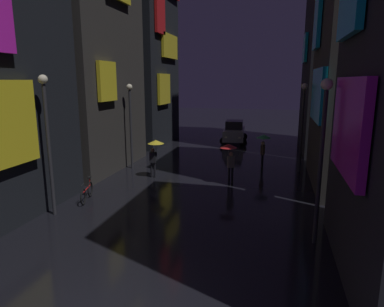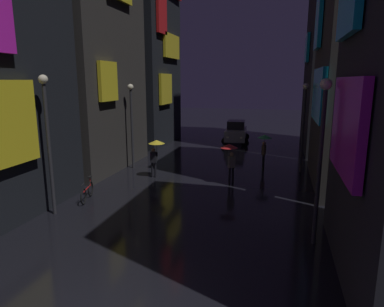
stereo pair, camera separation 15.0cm
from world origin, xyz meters
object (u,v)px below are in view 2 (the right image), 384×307
object	(u,v)px
bicycle_parked_at_storefront	(87,192)
streetlamp_right_near	(321,144)
pedestrian_midstreet_left_green	(264,142)
streetlamp_left_near	(48,130)
pedestrian_far_right_red	(230,152)
streetlamp_left_far	(132,116)
car_distant	(236,132)
streetlamp_right_far	(304,117)
pedestrian_midstreet_centre_yellow	(156,148)

from	to	relation	value
bicycle_parked_at_storefront	streetlamp_right_near	xyz separation A→B (m)	(9.60, -1.88, 3.00)
pedestrian_midstreet_left_green	streetlamp_left_near	bearing A→B (deg)	-129.13
streetlamp_left_near	streetlamp_right_near	distance (m)	10.00
pedestrian_far_right_red	streetlamp_left_far	bearing A→B (deg)	164.63
pedestrian_far_right_red	bicycle_parked_at_storefront	size ratio (longest dim) A/B	1.20
car_distant	streetlamp_right_far	bearing A→B (deg)	-60.48
streetlamp_left_near	streetlamp_right_near	xyz separation A→B (m)	(10.00, -0.07, -0.08)
streetlamp_left_near	streetlamp_right_far	xyz separation A→B (m)	(10.00, 9.40, -0.20)
pedestrian_midstreet_centre_yellow	streetlamp_left_far	bearing A→B (deg)	142.96
pedestrian_midstreet_left_green	bicycle_parked_at_storefront	xyz separation A→B (m)	(-7.43, -7.81, -1.28)
streetlamp_left_far	streetlamp_right_far	bearing A→B (deg)	9.52
pedestrian_midstreet_left_green	streetlamp_left_far	world-z (taller)	streetlamp_left_far
pedestrian_midstreet_left_green	pedestrian_midstreet_centre_yellow	bearing A→B (deg)	-148.65
pedestrian_midstreet_centre_yellow	streetlamp_right_near	distance (m)	10.19
streetlamp_left_near	pedestrian_far_right_red	bearing A→B (deg)	43.85
streetlamp_left_near	streetlamp_left_far	world-z (taller)	streetlamp_left_near
pedestrian_midstreet_centre_yellow	streetlamp_left_near	size ratio (longest dim) A/B	0.38
pedestrian_midstreet_centre_yellow	bicycle_parked_at_storefront	world-z (taller)	pedestrian_midstreet_centre_yellow
pedestrian_far_right_red	streetlamp_left_near	world-z (taller)	streetlamp_left_near
pedestrian_midstreet_centre_yellow	car_distant	xyz separation A→B (m)	(2.89, 12.12, -0.74)
streetlamp_left_near	pedestrian_midstreet_centre_yellow	bearing A→B (deg)	71.08
streetlamp_right_near	streetlamp_right_far	distance (m)	9.47
streetlamp_right_near	car_distant	bearing A→B (deg)	105.30
streetlamp_right_near	streetlamp_right_far	bearing A→B (deg)	90.00
pedestrian_midstreet_centre_yellow	streetlamp_left_far	xyz separation A→B (m)	(-2.10, 1.59, 1.57)
streetlamp_left_near	streetlamp_left_far	distance (m)	7.73
streetlamp_right_near	pedestrian_midstreet_left_green	bearing A→B (deg)	102.62
pedestrian_midstreet_left_green	bicycle_parked_at_storefront	bearing A→B (deg)	-133.58
pedestrian_midstreet_centre_yellow	car_distant	distance (m)	12.48
pedestrian_midstreet_left_green	streetlamp_left_near	xyz separation A→B (m)	(-7.83, -9.62, 1.80)
pedestrian_far_right_red	car_distant	distance (m)	12.33
pedestrian_midstreet_centre_yellow	car_distant	bearing A→B (deg)	76.61
pedestrian_midstreet_left_green	streetlamp_left_near	world-z (taller)	streetlamp_left_near
streetlamp_left_far	streetlamp_right_far	xyz separation A→B (m)	(10.00, 1.68, 0.03)
streetlamp_left_near	bicycle_parked_at_storefront	bearing A→B (deg)	77.69
car_distant	streetlamp_left_near	world-z (taller)	streetlamp_left_near
pedestrian_midstreet_left_green	streetlamp_right_near	bearing A→B (deg)	-77.38
pedestrian_far_right_red	streetlamp_right_far	bearing A→B (deg)	42.18
car_distant	streetlamp_left_near	distance (m)	19.09
pedestrian_far_right_red	streetlamp_right_near	bearing A→B (deg)	-58.32
streetlamp_left_near	streetlamp_left_far	size ratio (longest dim) A/B	1.08
car_distant	streetlamp_right_far	world-z (taller)	streetlamp_right_far
pedestrian_midstreet_left_green	car_distant	distance (m)	9.11
streetlamp_left_far	streetlamp_right_far	distance (m)	10.14
pedestrian_far_right_red	streetlamp_left_near	size ratio (longest dim) A/B	0.38
streetlamp_left_far	streetlamp_right_near	world-z (taller)	streetlamp_right_near
pedestrian_midstreet_centre_yellow	streetlamp_right_near	bearing A→B (deg)	-38.15
pedestrian_far_right_red	streetlamp_left_far	xyz separation A→B (m)	(-6.25, 1.72, 1.57)
pedestrian_midstreet_centre_yellow	streetlamp_left_near	bearing A→B (deg)	-108.92
streetlamp_right_far	bicycle_parked_at_storefront	bearing A→B (deg)	-141.69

